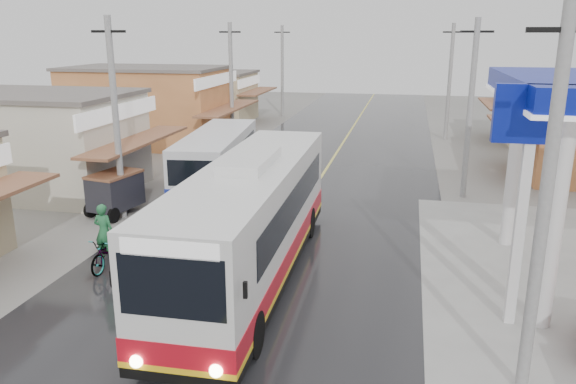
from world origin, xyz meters
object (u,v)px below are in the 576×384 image
cyclist (109,247)px  tricycle_near (115,191)px  second_bus (217,161)px  tyre_stack (110,244)px  coach_bus (252,220)px

cyclist → tricycle_near: size_ratio=0.87×
second_bus → tricycle_near: (-3.12, -3.95, -0.53)m
second_bus → tricycle_near: second_bus is taller
second_bus → tricycle_near: size_ratio=3.45×
cyclist → tyre_stack: bearing=121.5°
second_bus → tyre_stack: size_ratio=10.04×
second_bus → tricycle_near: 5.07m
second_bus → cyclist: second_bus is taller
coach_bus → cyclist: coach_bus is taller
coach_bus → second_bus: 9.75m
cyclist → tyre_stack: cyclist is taller
second_bus → coach_bus: bearing=-70.9°
cyclist → tricycle_near: cyclist is taller
second_bus → tyre_stack: 7.94m
coach_bus → tricycle_near: size_ratio=4.83×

